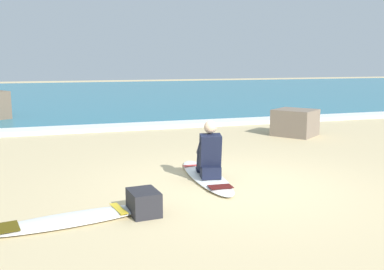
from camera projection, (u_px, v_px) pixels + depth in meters
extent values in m
plane|color=#CCB584|center=(237.00, 187.00, 6.88)|extent=(80.00, 80.00, 0.00)
cube|color=teal|center=(98.00, 94.00, 25.91)|extent=(80.00, 28.00, 0.10)
cube|color=white|center=(147.00, 126.00, 13.07)|extent=(80.00, 0.90, 0.11)
ellipsoid|color=white|center=(206.00, 176.00, 7.41)|extent=(0.65, 2.42, 0.07)
cube|color=red|center=(195.00, 165.00, 8.04)|extent=(0.48, 0.13, 0.01)
cube|color=#4A1311|center=(220.00, 187.00, 6.67)|extent=(0.38, 0.26, 0.01)
cube|color=black|center=(211.00, 172.00, 7.14)|extent=(0.36, 0.32, 0.20)
cylinder|color=black|center=(203.00, 161.00, 7.28)|extent=(0.22, 0.43, 0.43)
cylinder|color=black|center=(200.00, 160.00, 7.49)|extent=(0.17, 0.28, 0.42)
cube|color=black|center=(199.00, 170.00, 7.59)|extent=(0.14, 0.23, 0.05)
cylinder|color=black|center=(215.00, 160.00, 7.31)|extent=(0.22, 0.43, 0.43)
cylinder|color=black|center=(213.00, 159.00, 7.52)|extent=(0.17, 0.28, 0.42)
cube|color=black|center=(213.00, 169.00, 7.62)|extent=(0.14, 0.23, 0.05)
cube|color=black|center=(210.00, 151.00, 7.12)|extent=(0.39, 0.35, 0.57)
sphere|color=beige|center=(210.00, 127.00, 7.08)|extent=(0.21, 0.21, 0.21)
cylinder|color=black|center=(201.00, 148.00, 7.25)|extent=(0.16, 0.41, 0.31)
cylinder|color=black|center=(217.00, 147.00, 7.28)|extent=(0.16, 0.41, 0.31)
ellipsoid|color=white|center=(70.00, 219.00, 5.39)|extent=(2.30, 0.92, 0.07)
cube|color=gold|center=(119.00, 208.00, 5.68)|extent=(0.18, 0.49, 0.01)
cube|color=#4C400C|center=(8.00, 227.00, 5.04)|extent=(0.30, 0.40, 0.01)
cube|color=#756656|center=(295.00, 123.00, 11.63)|extent=(1.37, 1.39, 0.70)
cube|color=#232328|center=(144.00, 202.00, 5.65)|extent=(0.40, 0.51, 0.32)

